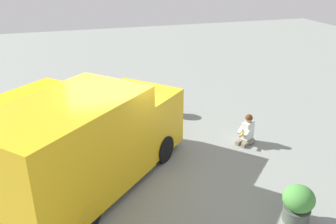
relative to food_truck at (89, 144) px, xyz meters
name	(u,v)px	position (x,y,z in m)	size (l,w,h in m)	color
ground_plane	(125,166)	(0.88, 0.56, -1.10)	(40.00, 40.00, 0.00)	gray
food_truck	(89,144)	(0.00, 0.00, 0.00)	(5.15, 5.06, 2.31)	gold
person_customer	(247,132)	(4.52, 0.83, -0.75)	(0.75, 0.64, 0.89)	#7A6F59
planter_flowering_near	(171,104)	(3.00, 3.42, -0.71)	(0.54, 0.54, 0.72)	#515459
planter_flowering_far	(33,108)	(-1.52, 4.41, -0.71)	(0.46, 0.46, 0.72)	#425547
planter_flowering_side	(298,203)	(3.87, -2.50, -0.66)	(0.64, 0.64, 0.82)	#454F46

